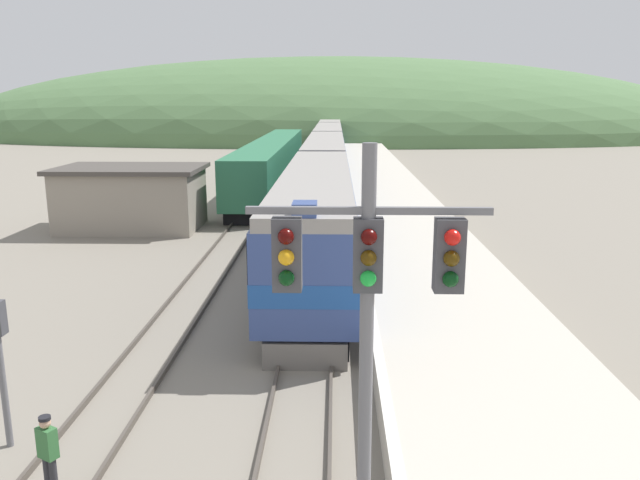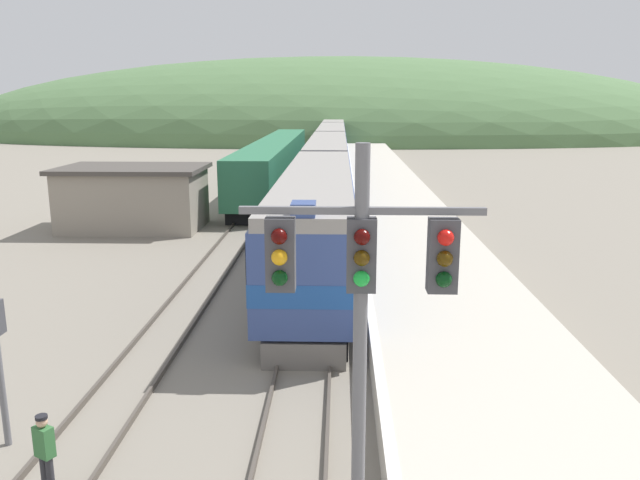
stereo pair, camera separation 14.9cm
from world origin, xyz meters
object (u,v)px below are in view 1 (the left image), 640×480
(siding_train, at_px, (273,162))
(carriage_third, at_px, (328,144))
(carriage_fourth, at_px, (330,133))
(signal_mast_main, at_px, (367,299))
(carriage_second, at_px, (325,164))
(express_train_lead_car, at_px, (316,218))
(track_worker, at_px, (48,451))
(carriage_fifth, at_px, (331,126))

(siding_train, bearing_deg, carriage_third, 75.40)
(carriage_fourth, distance_m, signal_mast_main, 83.47)
(carriage_second, bearing_deg, carriage_third, 90.00)
(carriage_second, distance_m, signal_mast_main, 39.57)
(express_train_lead_car, relative_size, carriage_third, 0.98)
(express_train_lead_car, bearing_deg, signal_mast_main, -85.92)
(signal_mast_main, distance_m, track_worker, 7.03)
(carriage_third, bearing_deg, siding_train, -104.60)
(carriage_fifth, bearing_deg, express_train_lead_car, -90.00)
(signal_mast_main, xyz_separation_m, track_worker, (-5.70, 1.96, -3.62))
(carriage_third, height_order, carriage_fourth, same)
(carriage_third, bearing_deg, signal_mast_main, -88.84)
(carriage_third, xyz_separation_m, signal_mast_main, (1.25, -61.46, 2.23))
(express_train_lead_car, bearing_deg, carriage_fourth, 90.00)
(carriage_third, distance_m, carriage_fifth, 43.94)
(carriage_fourth, bearing_deg, siding_train, -96.52)
(signal_mast_main, bearing_deg, carriage_third, 91.16)
(carriage_third, xyz_separation_m, carriage_fourth, (0.00, 21.97, 0.00))
(siding_train, bearing_deg, express_train_lead_car, -80.53)
(carriage_second, height_order, track_worker, carriage_second)
(carriage_fifth, relative_size, track_worker, 13.25)
(express_train_lead_car, height_order, track_worker, express_train_lead_car)
(carriage_second, bearing_deg, carriage_fifth, 90.00)
(carriage_second, bearing_deg, track_worker, -96.76)
(carriage_fourth, height_order, track_worker, carriage_fourth)
(express_train_lead_car, bearing_deg, siding_train, 99.47)
(carriage_fourth, distance_m, carriage_fifth, 21.97)
(siding_train, bearing_deg, carriage_second, -47.11)
(carriage_fourth, distance_m, track_worker, 81.60)
(carriage_second, bearing_deg, signal_mast_main, -88.19)
(carriage_second, xyz_separation_m, carriage_fourth, (0.00, 43.94, 0.00))
(carriage_fourth, xyz_separation_m, signal_mast_main, (1.25, -83.43, 2.23))
(carriage_second, relative_size, carriage_fifth, 1.00)
(carriage_third, distance_m, signal_mast_main, 61.51)
(express_train_lead_car, relative_size, signal_mast_main, 3.10)
(carriage_fourth, xyz_separation_m, track_worker, (-4.45, -81.47, -1.39))
(express_train_lead_car, xyz_separation_m, siding_train, (-4.47, 26.78, -0.34))
(express_train_lead_car, bearing_deg, carriage_second, 90.00)
(carriage_fifth, bearing_deg, signal_mast_main, -89.32)
(carriage_second, height_order, signal_mast_main, signal_mast_main)
(carriage_fourth, relative_size, track_worker, 13.25)
(express_train_lead_car, relative_size, track_worker, 12.95)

